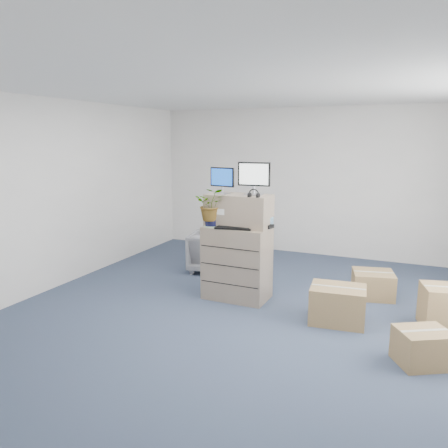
{
  "coord_description": "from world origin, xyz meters",
  "views": [
    {
      "loc": [
        1.88,
        -4.78,
        2.22
      ],
      "look_at": [
        -0.39,
        0.4,
        1.11
      ],
      "focal_mm": 35.0,
      "sensor_mm": 36.0,
      "label": 1
    }
  ],
  "objects_px": {
    "monitor_right": "(254,177)",
    "potted_plant": "(211,209)",
    "water_bottle": "(246,217)",
    "office_chair": "(212,250)",
    "filing_cabinet_lower": "(237,263)",
    "keyboard": "(234,228)",
    "monitor_left": "(222,179)"
  },
  "relations": [
    {
      "from": "monitor_right",
      "to": "potted_plant",
      "type": "height_order",
      "value": "monitor_right"
    },
    {
      "from": "monitor_right",
      "to": "water_bottle",
      "type": "relative_size",
      "value": 1.74
    },
    {
      "from": "monitor_right",
      "to": "office_chair",
      "type": "height_order",
      "value": "monitor_right"
    },
    {
      "from": "filing_cabinet_lower",
      "to": "office_chair",
      "type": "height_order",
      "value": "filing_cabinet_lower"
    },
    {
      "from": "keyboard",
      "to": "office_chair",
      "type": "bearing_deg",
      "value": 117.3
    },
    {
      "from": "monitor_left",
      "to": "office_chair",
      "type": "bearing_deg",
      "value": 130.86
    },
    {
      "from": "monitor_right",
      "to": "office_chair",
      "type": "distance_m",
      "value": 1.97
    },
    {
      "from": "filing_cabinet_lower",
      "to": "water_bottle",
      "type": "bearing_deg",
      "value": 28.01
    },
    {
      "from": "monitor_left",
      "to": "keyboard",
      "type": "relative_size",
      "value": 0.74
    },
    {
      "from": "monitor_left",
      "to": "potted_plant",
      "type": "relative_size",
      "value": 0.67
    },
    {
      "from": "keyboard",
      "to": "potted_plant",
      "type": "relative_size",
      "value": 0.91
    },
    {
      "from": "keyboard",
      "to": "office_chair",
      "type": "distance_m",
      "value": 1.6
    },
    {
      "from": "monitor_left",
      "to": "potted_plant",
      "type": "distance_m",
      "value": 0.43
    },
    {
      "from": "keyboard",
      "to": "office_chair",
      "type": "height_order",
      "value": "keyboard"
    },
    {
      "from": "water_bottle",
      "to": "office_chair",
      "type": "relative_size",
      "value": 0.35
    },
    {
      "from": "filing_cabinet_lower",
      "to": "water_bottle",
      "type": "distance_m",
      "value": 0.65
    },
    {
      "from": "filing_cabinet_lower",
      "to": "water_bottle",
      "type": "height_order",
      "value": "water_bottle"
    },
    {
      "from": "monitor_left",
      "to": "keyboard",
      "type": "height_order",
      "value": "monitor_left"
    },
    {
      "from": "filing_cabinet_lower",
      "to": "monitor_left",
      "type": "bearing_deg",
      "value": 178.2
    },
    {
      "from": "filing_cabinet_lower",
      "to": "potted_plant",
      "type": "bearing_deg",
      "value": -155.56
    },
    {
      "from": "keyboard",
      "to": "potted_plant",
      "type": "distance_m",
      "value": 0.41
    },
    {
      "from": "keyboard",
      "to": "water_bottle",
      "type": "distance_m",
      "value": 0.24
    },
    {
      "from": "filing_cabinet_lower",
      "to": "monitor_left",
      "type": "height_order",
      "value": "monitor_left"
    },
    {
      "from": "water_bottle",
      "to": "office_chair",
      "type": "height_order",
      "value": "water_bottle"
    },
    {
      "from": "monitor_left",
      "to": "office_chair",
      "type": "relative_size",
      "value": 0.5
    },
    {
      "from": "office_chair",
      "to": "monitor_left",
      "type": "bearing_deg",
      "value": 112.06
    },
    {
      "from": "filing_cabinet_lower",
      "to": "office_chair",
      "type": "distance_m",
      "value": 1.34
    },
    {
      "from": "monitor_right",
      "to": "office_chair",
      "type": "bearing_deg",
      "value": 135.96
    },
    {
      "from": "filing_cabinet_lower",
      "to": "monitor_right",
      "type": "xyz_separation_m",
      "value": [
        0.21,
        0.07,
        1.2
      ]
    },
    {
      "from": "monitor_right",
      "to": "potted_plant",
      "type": "relative_size",
      "value": 0.81
    },
    {
      "from": "keyboard",
      "to": "water_bottle",
      "type": "bearing_deg",
      "value": 55.02
    },
    {
      "from": "water_bottle",
      "to": "office_chair",
      "type": "xyz_separation_m",
      "value": [
        -0.96,
        0.97,
        -0.79
      ]
    }
  ]
}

